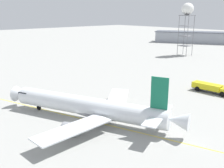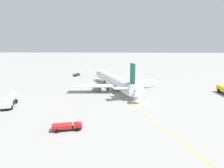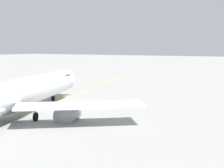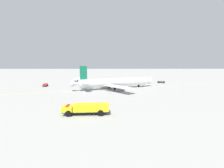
% 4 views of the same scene
% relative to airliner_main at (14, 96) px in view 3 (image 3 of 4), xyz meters
% --- Properties ---
extents(airliner_main, '(39.37, 32.00, 11.45)m').
position_rel_airliner_main_xyz_m(airliner_main, '(0.00, 0.00, 0.00)').
color(airliner_main, silver).
rests_on(airliner_main, ground_plane).
extents(baggage_truck_truck, '(4.77, 3.00, 1.22)m').
position_rel_airliner_main_xyz_m(baggage_truck_truck, '(29.89, 21.22, -2.09)').
color(baggage_truck_truck, '#232326').
rests_on(baggage_truck_truck, ground_plane).
extents(taxiway_centreline, '(165.03, 52.83, 0.01)m').
position_rel_airliner_main_xyz_m(taxiway_centreline, '(1.59, 0.77, -2.81)').
color(taxiway_centreline, yellow).
rests_on(taxiway_centreline, ground_plane).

